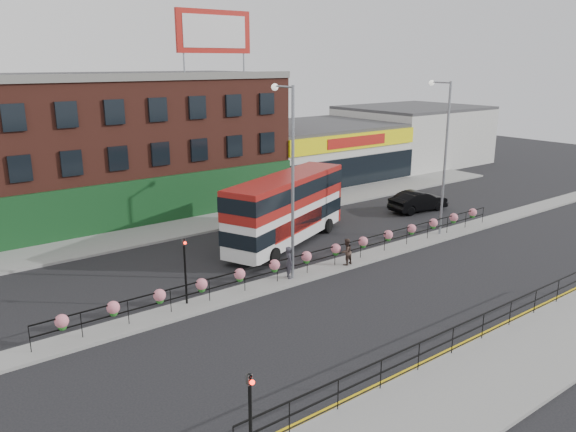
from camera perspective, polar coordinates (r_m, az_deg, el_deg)
ground at (r=31.03m, az=3.39°, el=-5.63°), size 120.00×120.00×0.00m
south_pavement at (r=24.12m, az=22.88°, el=-13.21°), size 60.00×4.00×0.15m
north_pavement at (r=40.36m, az=-7.80°, el=-0.61°), size 60.00×4.00×0.15m
median at (r=31.01m, az=3.39°, el=-5.50°), size 60.00×1.60×0.15m
yellow_line_inner at (r=25.18m, az=18.28°, el=-11.67°), size 60.00×0.10×0.01m
yellow_line_outer at (r=25.09m, az=18.62°, el=-11.80°), size 60.00×0.10×0.01m
brick_building at (r=44.81m, az=-17.67°, el=7.01°), size 25.00×12.21×10.30m
supermarket at (r=55.14m, az=2.51°, el=6.58°), size 15.00×12.25×5.30m
warehouse_east at (r=65.51m, az=12.51°, el=8.09°), size 14.50×12.00×6.30m
billboard at (r=42.69m, az=-7.52°, el=18.06°), size 6.00×0.29×4.40m
median_railing at (r=30.67m, az=3.42°, el=-3.80°), size 30.04×0.56×1.23m
south_railing at (r=23.06m, az=16.42°, el=-11.45°), size 20.04×0.05×1.12m
double_decker_bus at (r=34.81m, az=-0.12°, el=1.37°), size 10.91×6.49×4.36m
car at (r=44.15m, az=13.10°, el=1.48°), size 2.69×5.16×1.58m
pedestrian_a at (r=29.40m, az=0.10°, el=-4.72°), size 0.92×0.86×1.72m
pedestrian_b at (r=31.45m, az=5.95°, el=-3.63°), size 0.86×0.73×1.52m
lamp_column_west at (r=28.26m, az=0.17°, el=5.02°), size 0.36×1.74×9.93m
lamp_column_east at (r=37.28m, az=15.46°, el=6.94°), size 0.35×1.73×9.85m
traffic_light_south at (r=15.56m, az=-3.86°, el=-18.52°), size 0.15×0.28×3.65m
traffic_light_median at (r=26.28m, az=-10.46°, el=-4.10°), size 0.15×0.28×3.65m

